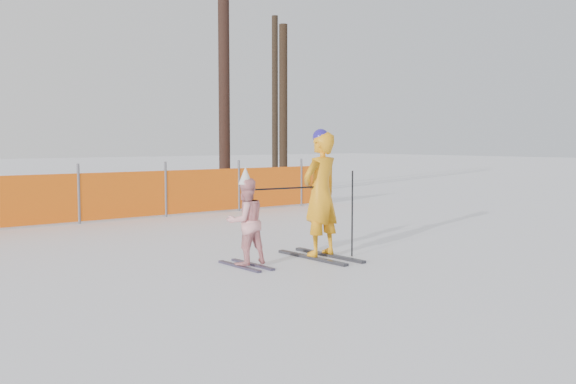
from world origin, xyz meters
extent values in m
plane|color=white|center=(0.00, 0.00, 0.00)|extent=(120.00, 120.00, 0.00)
cube|color=black|center=(0.44, 0.50, 0.02)|extent=(0.09, 1.45, 0.04)
cube|color=black|center=(0.78, 0.50, 0.02)|extent=(0.09, 1.45, 0.04)
imported|color=#FFA015|center=(0.61, 0.50, 0.94)|extent=(0.71, 0.52, 1.80)
sphere|color=#271A92|center=(0.61, 0.50, 1.77)|extent=(0.24, 0.24, 0.24)
cube|color=black|center=(-0.73, 0.65, 0.01)|extent=(0.09, 0.94, 0.03)
cube|color=black|center=(-0.51, 0.65, 0.01)|extent=(0.09, 0.94, 0.03)
imported|color=#F9A3A6|center=(-0.62, 0.65, 0.62)|extent=(0.60, 0.48, 1.18)
cone|color=silver|center=(-0.62, 0.65, 1.25)|extent=(0.19, 0.19, 0.24)
cylinder|color=black|center=(1.06, 0.30, 0.64)|extent=(0.02, 0.02, 1.28)
cylinder|color=black|center=(-0.01, 0.57, 1.05)|extent=(0.99, 0.14, 0.02)
cylinder|color=#595960|center=(-0.70, 6.53, 0.62)|extent=(0.06, 0.06, 1.25)
cylinder|color=#595960|center=(1.30, 6.53, 0.62)|extent=(0.06, 0.06, 1.25)
cylinder|color=#595960|center=(3.30, 6.53, 0.62)|extent=(0.06, 0.06, 1.25)
cylinder|color=#595960|center=(5.30, 6.53, 0.62)|extent=(0.06, 0.06, 1.25)
cube|color=#F25F0C|center=(-1.18, 6.53, 0.55)|extent=(15.04, 0.03, 1.00)
cylinder|color=black|center=(4.48, 8.97, 3.00)|extent=(0.32, 0.32, 5.99)
cylinder|color=black|center=(8.28, 11.53, 3.04)|extent=(0.21, 0.21, 6.07)
cylinder|color=black|center=(7.85, 10.51, 2.80)|extent=(0.28, 0.28, 5.59)
camera|label=1|loc=(-5.59, -6.45, 1.70)|focal=40.00mm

